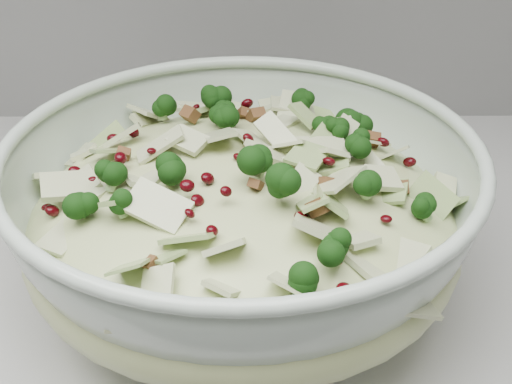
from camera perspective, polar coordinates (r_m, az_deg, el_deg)
mixing_bowl at (r=0.59m, az=-1.09°, el=-2.48°), size 0.48×0.48×0.15m
salad at (r=0.58m, az=-1.11°, el=-0.43°), size 0.47×0.47×0.15m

